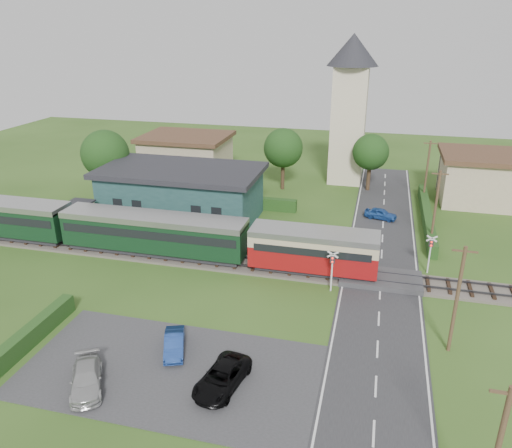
% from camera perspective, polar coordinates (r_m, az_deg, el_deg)
% --- Properties ---
extents(ground, '(120.00, 120.00, 0.00)m').
position_cam_1_polar(ground, '(39.42, -0.74, -6.22)').
color(ground, '#2D4C19').
extents(railway_track, '(76.00, 3.20, 0.49)m').
position_cam_1_polar(railway_track, '(41.08, -0.02, -4.80)').
color(railway_track, '#4C443D').
rests_on(railway_track, ground).
extents(road, '(6.00, 70.00, 0.05)m').
position_cam_1_polar(road, '(38.37, 13.98, -7.73)').
color(road, '#28282B').
rests_on(road, ground).
extents(car_park, '(17.00, 9.00, 0.08)m').
position_cam_1_polar(car_park, '(30.34, -9.70, -16.17)').
color(car_park, '#333335').
rests_on(car_park, ground).
extents(crossing_deck, '(6.20, 3.40, 0.45)m').
position_cam_1_polar(crossing_deck, '(40.04, 14.07, -6.10)').
color(crossing_deck, '#333335').
rests_on(crossing_deck, ground).
extents(platform, '(30.00, 3.00, 0.45)m').
position_cam_1_polar(platform, '(46.92, -10.97, -1.53)').
color(platform, gray).
rests_on(platform, ground).
extents(equipment_hut, '(2.30, 2.30, 2.55)m').
position_cam_1_polar(equipment_hut, '(50.17, -19.42, 1.02)').
color(equipment_hut, beige).
rests_on(equipment_hut, platform).
extents(station_building, '(16.00, 9.00, 5.30)m').
position_cam_1_polar(station_building, '(50.99, -8.48, 3.53)').
color(station_building, '#1D3E3D').
rests_on(station_building, ground).
extents(train, '(43.20, 2.90, 3.40)m').
position_cam_1_polar(train, '(44.50, -15.30, -0.53)').
color(train, '#232328').
rests_on(train, ground).
extents(church_tower, '(6.00, 6.00, 17.60)m').
position_cam_1_polar(church_tower, '(62.25, 10.69, 13.86)').
color(church_tower, beige).
rests_on(church_tower, ground).
extents(house_west, '(10.80, 8.80, 5.50)m').
position_cam_1_polar(house_west, '(65.24, -7.92, 7.72)').
color(house_west, tan).
rests_on(house_west, ground).
extents(house_east, '(8.80, 8.80, 5.50)m').
position_cam_1_polar(house_east, '(60.69, 24.19, 4.91)').
color(house_east, tan).
rests_on(house_east, ground).
extents(hedge_carpark, '(0.80, 9.00, 1.20)m').
position_cam_1_polar(hedge_carpark, '(34.50, -24.71, -11.80)').
color(hedge_carpark, '#193814').
rests_on(hedge_carpark, ground).
extents(hedge_roadside, '(0.80, 18.00, 1.20)m').
position_cam_1_polar(hedge_roadside, '(52.98, 18.93, 0.85)').
color(hedge_roadside, '#193814').
rests_on(hedge_roadside, ground).
extents(hedge_station, '(22.00, 0.80, 1.30)m').
position_cam_1_polar(hedge_station, '(55.60, -6.62, 2.97)').
color(hedge_station, '#193814').
rests_on(hedge_station, ground).
extents(tree_a, '(5.20, 5.20, 8.00)m').
position_cam_1_polar(tree_a, '(57.26, -16.86, 7.67)').
color(tree_a, '#332316').
rests_on(tree_a, ground).
extents(tree_b, '(4.60, 4.60, 7.34)m').
position_cam_1_polar(tree_b, '(59.20, 3.13, 8.66)').
color(tree_b, '#332316').
rests_on(tree_b, ground).
extents(tree_c, '(4.20, 4.20, 6.78)m').
position_cam_1_polar(tree_c, '(60.20, 12.97, 8.00)').
color(tree_c, '#332316').
rests_on(tree_c, ground).
extents(utility_pole_b, '(1.40, 0.22, 7.00)m').
position_cam_1_polar(utility_pole_b, '(31.79, 21.98, -7.93)').
color(utility_pole_b, '#473321').
rests_on(utility_pole_b, ground).
extents(utility_pole_c, '(1.40, 0.22, 7.00)m').
position_cam_1_polar(utility_pole_c, '(46.35, 19.82, 1.75)').
color(utility_pole_c, '#473321').
rests_on(utility_pole_c, ground).
extents(utility_pole_d, '(1.40, 0.22, 7.00)m').
position_cam_1_polar(utility_pole_d, '(57.77, 18.94, 5.73)').
color(utility_pole_d, '#473321').
rests_on(utility_pole_d, ground).
extents(crossing_signal_near, '(0.84, 0.28, 3.28)m').
position_cam_1_polar(crossing_signal_near, '(37.11, 8.70, -4.67)').
color(crossing_signal_near, silver).
rests_on(crossing_signal_near, ground).
extents(crossing_signal_far, '(0.84, 0.28, 3.28)m').
position_cam_1_polar(crossing_signal_far, '(41.62, 19.32, -2.67)').
color(crossing_signal_far, silver).
rests_on(crossing_signal_far, ground).
extents(streetlamp_west, '(0.30, 0.30, 5.15)m').
position_cam_1_polar(streetlamp_west, '(63.82, -15.50, 7.05)').
color(streetlamp_west, '#3F3F47').
rests_on(streetlamp_west, ground).
extents(streetlamp_east, '(0.30, 0.30, 5.15)m').
position_cam_1_polar(streetlamp_east, '(62.91, 20.24, 6.27)').
color(streetlamp_east, '#3F3F47').
rests_on(streetlamp_east, ground).
extents(car_on_road, '(3.45, 2.05, 1.10)m').
position_cam_1_polar(car_on_road, '(52.33, 14.06, 1.15)').
color(car_on_road, '#1F4A98').
rests_on(car_on_road, road).
extents(car_park_blue, '(2.22, 3.49, 1.09)m').
position_cam_1_polar(car_park_blue, '(31.40, -9.33, -13.34)').
color(car_park_blue, navy).
rests_on(car_park_blue, car_park).
extents(car_park_silver, '(3.37, 4.28, 1.16)m').
position_cam_1_polar(car_park_silver, '(29.86, -18.82, -16.39)').
color(car_park_silver, '#A9A9A9').
rests_on(car_park_silver, car_park).
extents(car_park_dark, '(2.65, 4.52, 1.18)m').
position_cam_1_polar(car_park_dark, '(28.53, -3.90, -17.08)').
color(car_park_dark, black).
rests_on(car_park_dark, car_park).
extents(pedestrian_near, '(0.64, 0.54, 1.49)m').
position_cam_1_polar(pedestrian_near, '(44.64, -4.76, -1.08)').
color(pedestrian_near, gray).
rests_on(pedestrian_near, platform).
extents(pedestrian_far, '(0.79, 0.96, 1.84)m').
position_cam_1_polar(pedestrian_far, '(48.13, -15.63, 0.12)').
color(pedestrian_far, gray).
rests_on(pedestrian_far, platform).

